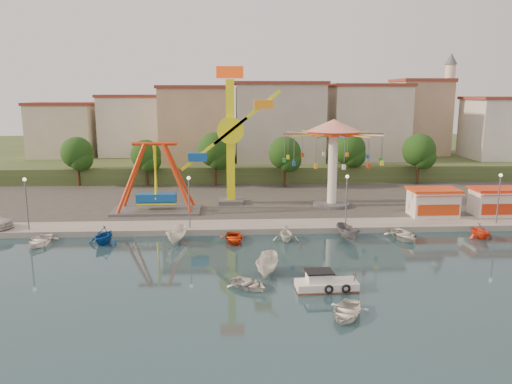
{
  "coord_description": "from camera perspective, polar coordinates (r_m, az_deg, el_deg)",
  "views": [
    {
      "loc": [
        -3.89,
        -36.24,
        14.07
      ],
      "look_at": [
        -1.21,
        14.0,
        4.0
      ],
      "focal_mm": 35.0,
      "sensor_mm": 36.0,
      "label": 1
    }
  ],
  "objects": [
    {
      "name": "tree_2",
      "position": [
        72.53,
        -4.71,
        4.83
      ],
      "size": [
        5.02,
        5.02,
        7.85
      ],
      "color": "#382314",
      "rests_on": "quay_deck"
    },
    {
      "name": "moored_boat_4",
      "position": [
        48.21,
        3.44,
        -4.71
      ],
      "size": [
        2.68,
        3.06,
        1.54
      ],
      "primitive_type": "imported",
      "rotation": [
        0.0,
        0.0,
        -0.05
      ],
      "color": "silver",
      "rests_on": "ground"
    },
    {
      "name": "wave_swinger",
      "position": [
        59.7,
        8.83,
        5.54
      ],
      "size": [
        11.6,
        11.6,
        10.4
      ],
      "color": "#59595E",
      "rests_on": "quay_deck"
    },
    {
      "name": "moored_boat_2",
      "position": [
        48.2,
        -9.06,
        -4.87
      ],
      "size": [
        2.24,
        4.12,
        1.51
      ],
      "primitive_type": "imported",
      "rotation": [
        0.0,
        0.0,
        -0.21
      ],
      "color": "silver",
      "rests_on": "ground"
    },
    {
      "name": "lamp_post_1",
      "position": [
        50.61,
        -7.64,
        -1.3
      ],
      "size": [
        0.14,
        0.14,
        5.0
      ],
      "primitive_type": "cylinder",
      "color": "#59595E",
      "rests_on": "quay_deck"
    },
    {
      "name": "moored_boat_7",
      "position": [
        53.84,
        24.23,
        -4.04
      ],
      "size": [
        2.97,
        3.26,
        1.47
      ],
      "primitive_type": "imported",
      "rotation": [
        0.0,
        0.0,
        0.23
      ],
      "color": "red",
      "rests_on": "ground"
    },
    {
      "name": "building_2",
      "position": [
        88.47,
        -5.88,
        7.72
      ],
      "size": [
        11.95,
        9.28,
        11.23
      ],
      "primitive_type": "cube",
      "color": "tan",
      "rests_on": "hill_terrace"
    },
    {
      "name": "tree_0",
      "position": [
        76.96,
        -19.78,
        4.24
      ],
      "size": [
        4.6,
        4.6,
        7.19
      ],
      "color": "#382314",
      "rests_on": "quay_deck"
    },
    {
      "name": "booth_left",
      "position": [
        58.52,
        19.58,
        -1.09
      ],
      "size": [
        5.4,
        3.78,
        3.08
      ],
      "color": "white",
      "rests_on": "quay_deck"
    },
    {
      "name": "moored_boat_3",
      "position": [
        48.03,
        -2.59,
        -5.26
      ],
      "size": [
        2.72,
        3.71,
        0.75
      ],
      "primitive_type": "imported",
      "rotation": [
        0.0,
        0.0,
        0.04
      ],
      "color": "red",
      "rests_on": "ground"
    },
    {
      "name": "building_6",
      "position": [
        97.77,
        26.62,
        7.26
      ],
      "size": [
        8.23,
        8.98,
        12.36
      ],
      "primitive_type": "cube",
      "color": "silver",
      "rests_on": "hill_terrace"
    },
    {
      "name": "cabin_motorboat",
      "position": [
        37.04,
        7.88,
        -10.42
      ],
      "size": [
        4.53,
        1.95,
        1.57
      ],
      "rotation": [
        0.0,
        0.0,
        0.05
      ],
      "color": "white",
      "rests_on": "ground"
    },
    {
      "name": "skiff",
      "position": [
        39.4,
        1.32,
        -8.36
      ],
      "size": [
        2.5,
        4.4,
        1.6
      ],
      "primitive_type": "imported",
      "rotation": [
        0.0,
        0.0,
        -0.24
      ],
      "color": "silver",
      "rests_on": "ground"
    },
    {
      "name": "lamp_post_2",
      "position": [
        51.82,
        10.29,
        -1.09
      ],
      "size": [
        0.14,
        0.14,
        5.0
      ],
      "primitive_type": "cylinder",
      "color": "#59595E",
      "rests_on": "quay_deck"
    },
    {
      "name": "tree_4",
      "position": [
        76.19,
        10.59,
        4.85
      ],
      "size": [
        4.86,
        4.86,
        7.6
      ],
      "color": "#382314",
      "rests_on": "quay_deck"
    },
    {
      "name": "building_3",
      "position": [
        85.81,
        3.34,
        6.97
      ],
      "size": [
        12.59,
        10.5,
        9.2
      ],
      "primitive_type": "cube",
      "color": "beige",
      "rests_on": "hill_terrace"
    },
    {
      "name": "lamp_post_3",
      "position": [
        57.64,
        25.96,
        -0.81
      ],
      "size": [
        0.14,
        0.14,
        5.0
      ],
      "primitive_type": "cylinder",
      "color": "#59595E",
      "rests_on": "quay_deck"
    },
    {
      "name": "moored_boat_5",
      "position": [
        49.27,
        10.5,
        -4.57
      ],
      "size": [
        2.33,
        4.06,
        1.48
      ],
      "primitive_type": "imported",
      "rotation": [
        0.0,
        0.0,
        0.25
      ],
      "color": "#5E5E63",
      "rests_on": "ground"
    },
    {
      "name": "ground",
      "position": [
        39.06,
        2.91,
        -9.81
      ],
      "size": [
        200.0,
        200.0,
        0.0
      ],
      "primitive_type": "plane",
      "color": "#132735",
      "rests_on": "ground"
    },
    {
      "name": "building_4",
      "position": [
        91.6,
        11.57,
        7.05
      ],
      "size": [
        10.75,
        9.23,
        9.24
      ],
      "primitive_type": "cube",
      "color": "beige",
      "rests_on": "hill_terrace"
    },
    {
      "name": "asphalt_pad",
      "position": [
        67.7,
        0.31,
        -0.15
      ],
      "size": [
        90.0,
        28.0,
        0.01
      ],
      "primitive_type": "cube",
      "color": "#4C4944",
      "rests_on": "quay_deck"
    },
    {
      "name": "lamp_post_0",
      "position": [
        54.3,
        -24.72,
        -1.39
      ],
      "size": [
        0.14,
        0.14,
        5.0
      ],
      "primitive_type": "cylinder",
      "color": "#59595E",
      "rests_on": "quay_deck"
    },
    {
      "name": "rowboat_b",
      "position": [
        33.17,
        10.29,
        -13.26
      ],
      "size": [
        3.85,
        4.34,
        0.74
      ],
      "primitive_type": "imported",
      "rotation": [
        0.0,
        0.0,
        -0.44
      ],
      "color": "silver",
      "rests_on": "ground"
    },
    {
      "name": "moored_boat_6",
      "position": [
        50.9,
        16.52,
        -4.72
      ],
      "size": [
        3.37,
        4.38,
        0.84
      ],
      "primitive_type": "imported",
      "rotation": [
        0.0,
        0.0,
        0.12
      ],
      "color": "silver",
      "rests_on": "ground"
    },
    {
      "name": "kamikaze_tower",
      "position": [
        60.43,
        -2.54,
        5.93
      ],
      "size": [
        8.07,
        3.1,
        16.5
      ],
      "color": "#59595E",
      "rests_on": "quay_deck"
    },
    {
      "name": "tree_3",
      "position": [
        71.55,
        3.31,
        4.46
      ],
      "size": [
        4.68,
        4.68,
        7.32
      ],
      "color": "#382314",
      "rests_on": "quay_deck"
    },
    {
      "name": "tree_5",
      "position": [
        77.45,
        18.14,
        4.56
      ],
      "size": [
        4.83,
        4.83,
        7.54
      ],
      "color": "#382314",
      "rests_on": "quay_deck"
    },
    {
      "name": "pirate_ship_ride",
      "position": [
        57.85,
        -11.39,
        1.47
      ],
      "size": [
        10.0,
        5.0,
        8.0
      ],
      "color": "#59595E",
      "rests_on": "quay_deck"
    },
    {
      "name": "moored_boat_1",
      "position": [
        49.37,
        -17.03,
        -4.72
      ],
      "size": [
        3.51,
        3.82,
        1.7
      ],
      "primitive_type": "imported",
      "rotation": [
        0.0,
        0.0,
        -0.26
      ],
      "color": "#114C9D",
      "rests_on": "ground"
    },
    {
      "name": "rowboat_a",
      "position": [
        37.07,
        -0.9,
        -10.43
      ],
      "size": [
        3.91,
        3.9,
        0.67
      ],
      "primitive_type": "imported",
      "rotation": [
        0.0,
        0.0,
        0.8
      ],
      "color": "silver",
      "rests_on": "ground"
    },
    {
      "name": "building_0",
      "position": [
        87.57,
        -22.9,
        7.07
      ],
      "size": [
        9.26,
        9.53,
        11.87
      ],
      "primitive_type": "cube",
      "color": "beige",
      "rests_on": "hill_terrace"
    },
    {
      "name": "building_1",
      "position": [
        89.59,
        -14.36,
        6.64
      ],
      "size": [
        12.33,
        9.01,
        8.63
      ],
      "primitive_type": "cube",
      "color": "silver",
      "rests_on": "hill_terrace"
    },
    {
      "name": "tree_1",
      "position": [
        74.02,
        -12.48,
        4.17
      ],
      "size": [
        4.35,
        4.35,
        6.8
      ],
      "color": "#382314",
      "rests_on": "quay_deck"
    },
    {
      "name": "minaret",
      "position": [
        98.67,
        21.11,
        9.69
      ],
      "size": [
        2.8,
        2.8,
        18.0
      ],
      "color": "silver",
      "rests_on": "hill_terrace"
    },
    {
      "name": "moored_boat_0",
      "position": [
        51.27,
        -23.53,
        -5.11
      ],
      "size": [
        2.82,
        3.91,
        0.8
      ],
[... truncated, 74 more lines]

